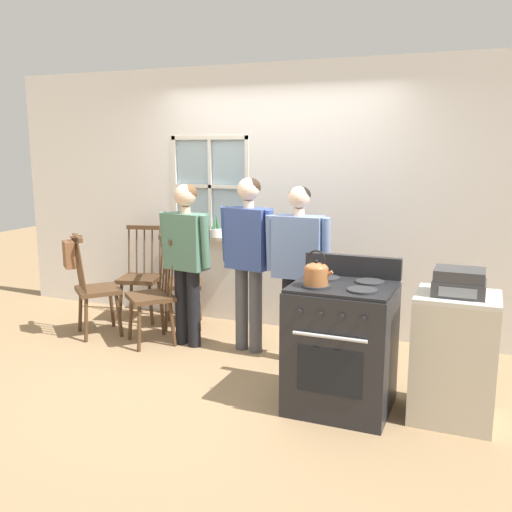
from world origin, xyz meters
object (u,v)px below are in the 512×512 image
Objects in this scene: side_counter at (454,357)px; chair_center_cluster at (153,296)px; person_teen_center at (249,248)px; person_adult_right at (298,258)px; chair_near_wall at (180,283)px; handbag at (69,254)px; chair_by_window at (96,290)px; person_elderly_left at (186,249)px; stove at (341,345)px; stereo at (459,282)px; chair_near_stove at (141,278)px; kettle at (316,273)px; potted_plant at (215,230)px.

chair_center_cluster is at bearing 168.80° from side_counter.
person_teen_center is 1.04× the size of person_adult_right.
chair_near_wall is 3.35× the size of handbag.
chair_by_window is 1.11m from person_elderly_left.
person_adult_right reaches higher than chair_near_wall.
person_teen_center is (0.94, 0.16, 0.51)m from chair_center_cluster.
stove is at bearing 23.77° from chair_center_cluster.
chair_center_cluster is 0.59m from person_elderly_left.
person_elderly_left is (0.36, -0.49, 0.47)m from chair_near_wall.
stereo is (0.00, -0.02, 0.54)m from side_counter.
stereo is (3.32, -1.18, 0.52)m from chair_near_stove.
person_elderly_left is at bearing 12.40° from handbag.
person_adult_right is at bearing 155.03° from side_counter.
handbag is (-2.68, 0.63, -0.17)m from kettle.
chair_center_cluster and handbag have the same top height.
chair_by_window is at bearing -166.25° from person_elderly_left.
handbag is at bearing 170.08° from stove.
kettle is at bearing -165.73° from stereo.
potted_plant is (0.90, 0.89, 0.53)m from chair_by_window.
handbag is at bearing 174.11° from side_counter.
handbag is at bearing -159.36° from person_teen_center.
handbag is at bearing -158.42° from person_elderly_left.
potted_plant is at bearing 45.23° from handbag.
person_teen_center is at bearing -132.49° from chair_by_window.
stereo is at bearing 14.27° from kettle.
chair_center_cluster is at bearing 161.49° from stove.
chair_by_window is at bearing -137.26° from chair_center_cluster.
chair_by_window is 0.64× the size of person_teen_center.
stereo is (2.80, -1.14, 0.52)m from chair_near_wall.
chair_by_window is 4.16× the size of kettle.
kettle is at bearing -155.90° from chair_by_window.
stereo reaches higher than chair_center_cluster.
chair_center_cluster and chair_near_stove have the same top height.
chair_near_wall is at bearing -96.86° from chair_by_window.
stereo is (2.78, -0.57, 0.52)m from chair_center_cluster.
chair_by_window is 1.00× the size of chair_center_cluster.
stove is 4.39× the size of kettle.
handbag is (-2.26, -0.26, -0.08)m from person_adult_right.
chair_by_window is 1.00× the size of chair_near_stove.
potted_plant reaches higher than side_counter.
person_teen_center is at bearing 171.59° from person_adult_right.
stereo reaches higher than chair_by_window.
side_counter is (2.80, -1.11, -0.01)m from chair_near_wall.
person_elderly_left is (0.88, -0.54, 0.47)m from chair_near_stove.
stove is 3.53× the size of handbag.
chair_near_wall is 2.39m from kettle.
chair_near_stove is 4.06× the size of potted_plant.
person_adult_right is 0.98m from kettle.
side_counter is at bearing -29.46° from potted_plant.
chair_near_stove is 1.63m from person_teen_center.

